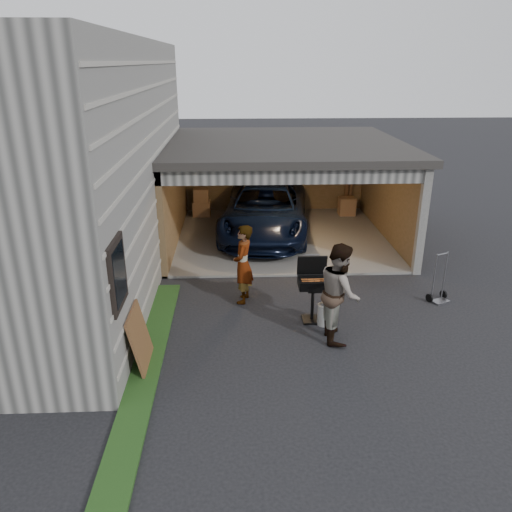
# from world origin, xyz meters

# --- Properties ---
(ground) EXTENTS (80.00, 80.00, 0.00)m
(ground) POSITION_xyz_m (0.00, 0.00, 0.00)
(ground) COLOR black
(ground) RESTS_ON ground
(house) EXTENTS (7.00, 11.00, 5.50)m
(house) POSITION_xyz_m (-6.00, 4.00, 2.75)
(house) COLOR #474744
(house) RESTS_ON ground
(groundcover_strip) EXTENTS (0.50, 8.00, 0.06)m
(groundcover_strip) POSITION_xyz_m (-2.25, -1.00, 0.03)
(groundcover_strip) COLOR #193814
(groundcover_strip) RESTS_ON ground
(garage) EXTENTS (6.80, 6.30, 2.90)m
(garage) POSITION_xyz_m (0.76, 6.79, 1.87)
(garage) COLOR #605E59
(garage) RESTS_ON ground
(minivan) EXTENTS (3.09, 5.64, 1.50)m
(minivan) POSITION_xyz_m (0.26, 6.69, 0.75)
(minivan) COLOR black
(minivan) RESTS_ON ground
(woman) EXTENTS (0.55, 0.72, 1.78)m
(woman) POSITION_xyz_m (-0.50, 2.20, 0.89)
(woman) COLOR silver
(woman) RESTS_ON ground
(man) EXTENTS (0.75, 0.95, 1.94)m
(man) POSITION_xyz_m (1.29, 0.54, 0.97)
(man) COLOR #441F1A
(man) RESTS_ON ground
(bbq_grill) EXTENTS (0.61, 0.53, 1.35)m
(bbq_grill) POSITION_xyz_m (0.90, 1.26, 0.80)
(bbq_grill) COLOR black
(bbq_grill) RESTS_ON ground
(propane_tank) EXTENTS (0.39, 0.39, 0.44)m
(propane_tank) POSITION_xyz_m (1.13, 1.06, 0.22)
(propane_tank) COLOR #B2B2AE
(propane_tank) RESTS_ON ground
(plywood_panel) EXTENTS (0.27, 0.98, 1.08)m
(plywood_panel) POSITION_xyz_m (-2.34, -0.27, 0.54)
(plywood_panel) COLOR brown
(plywood_panel) RESTS_ON ground
(hand_truck) EXTENTS (0.52, 0.48, 1.14)m
(hand_truck) POSITION_xyz_m (3.87, 2.01, 0.22)
(hand_truck) COLOR slate
(hand_truck) RESTS_ON ground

